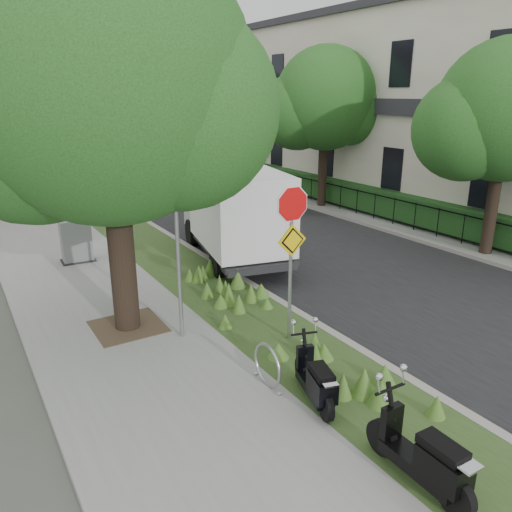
{
  "coord_description": "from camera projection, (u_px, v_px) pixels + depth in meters",
  "views": [
    {
      "loc": [
        -6.71,
        -6.74,
        4.83
      ],
      "look_at": [
        -1.08,
        2.38,
        1.3
      ],
      "focal_mm": 35.0,
      "sensor_mm": 36.0,
      "label": 1
    }
  ],
  "objects": [
    {
      "name": "far_tree_c",
      "position": [
        230.0,
        109.0,
        27.12
      ],
      "size": [
        4.37,
        3.89,
        5.93
      ],
      "color": "black",
      "rests_on": "ground"
    },
    {
      "name": "utility_cabinet",
      "position": [
        76.0,
        242.0,
        14.43
      ],
      "size": [
        0.96,
        0.66,
        1.23
      ],
      "color": "#262628",
      "rests_on": "ground"
    },
    {
      "name": "verge",
      "position": [
        133.0,
        234.0,
        17.62
      ],
      "size": [
        2.0,
        60.0,
        0.12
      ],
      "primitive_type": "cube",
      "color": "#2F4D21",
      "rests_on": "ground"
    },
    {
      "name": "far_tree_a",
      "position": [
        502.0,
        118.0,
        14.13
      ],
      "size": [
        4.6,
        4.1,
        6.22
      ],
      "color": "black",
      "rests_on": "ground"
    },
    {
      "name": "kerb_far",
      "position": [
        312.0,
        208.0,
        21.61
      ],
      "size": [
        0.2,
        60.0,
        0.13
      ],
      "primitive_type": "cube",
      "color": "#9E9991",
      "rests_on": "ground"
    },
    {
      "name": "fence_far",
      "position": [
        325.0,
        192.0,
        21.77
      ],
      "size": [
        0.04,
        24.0,
        1.0
      ],
      "color": "black",
      "rests_on": "ground"
    },
    {
      "name": "scooter_far",
      "position": [
        317.0,
        386.0,
        7.77
      ],
      "size": [
        0.61,
        1.49,
        0.73
      ],
      "color": "black",
      "rests_on": "ground"
    },
    {
      "name": "scooter_near",
      "position": [
        429.0,
        464.0,
        6.07
      ],
      "size": [
        0.36,
        1.71,
        0.81
      ],
      "color": "black",
      "rests_on": "ground"
    },
    {
      "name": "bare_post",
      "position": [
        177.0,
        242.0,
        9.5
      ],
      "size": [
        0.08,
        0.08,
        4.0
      ],
      "color": "#A5A8AD",
      "rests_on": "ground"
    },
    {
      "name": "far_tree_b",
      "position": [
        324.0,
        104.0,
        20.52
      ],
      "size": [
        4.83,
        4.31,
        6.56
      ],
      "color": "black",
      "rests_on": "ground"
    },
    {
      "name": "box_truck",
      "position": [
        234.0,
        210.0,
        14.66
      ],
      "size": [
        3.08,
        5.51,
        2.36
      ],
      "color": "#262628",
      "rests_on": "ground"
    },
    {
      "name": "road",
      "position": [
        243.0,
        219.0,
        19.88
      ],
      "size": [
        7.0,
        60.0,
        0.01
      ],
      "primitive_type": "cube",
      "color": "black",
      "rests_on": "ground"
    },
    {
      "name": "street_tree_main",
      "position": [
        102.0,
        94.0,
        9.08
      ],
      "size": [
        6.21,
        5.54,
        7.66
      ],
      "color": "black",
      "rests_on": "ground"
    },
    {
      "name": "terrace_houses",
      "position": [
        402.0,
        108.0,
        22.82
      ],
      "size": [
        7.4,
        26.4,
        8.2
      ],
      "color": "beige",
      "rests_on": "ground"
    },
    {
      "name": "ground",
      "position": [
        361.0,
        338.0,
        10.3
      ],
      "size": [
        120.0,
        120.0,
        0.0
      ],
      "primitive_type": "plane",
      "color": "#4C5147",
      "rests_on": "ground"
    },
    {
      "name": "kerb_near",
      "position": [
        159.0,
        230.0,
        18.11
      ],
      "size": [
        0.2,
        60.0,
        0.13
      ],
      "primitive_type": "cube",
      "color": "#9E9991",
      "rests_on": "ground"
    },
    {
      "name": "hedge_far",
      "position": [
        338.0,
        191.0,
        22.12
      ],
      "size": [
        1.0,
        24.0,
        1.1
      ],
      "primitive_type": "cube",
      "color": "#1A3F16",
      "rests_on": "footpath_far"
    },
    {
      "name": "bike_hoop",
      "position": [
        267.0,
        365.0,
        8.32
      ],
      "size": [
        0.06,
        0.78,
        0.77
      ],
      "color": "#A5A8AD",
      "rests_on": "ground"
    },
    {
      "name": "sign_assembly",
      "position": [
        292.0,
        232.0,
        9.35
      ],
      "size": [
        0.94,
        0.08,
        3.22
      ],
      "color": "#A5A8AD",
      "rests_on": "ground"
    },
    {
      "name": "footpath_far",
      "position": [
        342.0,
        203.0,
        22.46
      ],
      "size": [
        3.2,
        60.0,
        0.12
      ],
      "primitive_type": "cube",
      "color": "gray",
      "rests_on": "ground"
    },
    {
      "name": "sidewalk_near",
      "position": [
        51.0,
        246.0,
        16.24
      ],
      "size": [
        3.5,
        60.0,
        0.12
      ],
      "primitive_type": "cube",
      "color": "gray",
      "rests_on": "ground"
    }
  ]
}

